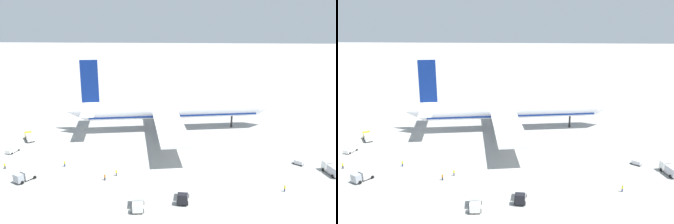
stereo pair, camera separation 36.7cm
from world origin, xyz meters
TOP-DOWN VIEW (x-y plane):
  - ground_plane at (0.00, 0.00)m, footprint 600.00×600.00m
  - airliner at (-1.28, -0.27)m, footprint 74.26×69.84m
  - service_truck_0 at (3.63, -50.75)m, footprint 2.92×5.64m
  - service_truck_1 at (-47.84, -13.46)m, footprint 4.88×5.96m
  - service_truck_2 at (-37.28, -42.01)m, footprint 5.03×6.08m
  - service_truck_3 at (-6.50, -54.31)m, footprint 3.08×5.60m
  - service_truck_4 at (43.72, -35.11)m, footprint 3.89×6.73m
  - service_van at (-49.02, -23.60)m, footprint 3.12×4.89m
  - baggage_cart_0 at (19.77, 42.19)m, footprint 2.33×3.38m
  - baggage_cart_1 at (36.52, -29.47)m, footprint 3.17×2.86m
  - ground_worker_0 at (28.46, -45.40)m, footprint 0.41×0.41m
  - ground_worker_2 at (-45.96, -35.42)m, footprint 0.54×0.54m
  - ground_worker_3 at (-29.78, -33.34)m, footprint 0.44×0.44m
  - ground_worker_4 at (-14.19, -38.52)m, footprint 0.48×0.48m
  - ground_worker_5 at (-16.74, -41.20)m, footprint 0.42×0.42m
  - traffic_cone_0 at (38.92, 38.00)m, footprint 0.36×0.36m
  - traffic_cone_1 at (-18.06, 40.86)m, footprint 0.36×0.36m
  - traffic_cone_2 at (-38.62, 24.78)m, footprint 0.36×0.36m

SIDE VIEW (x-z plane):
  - ground_plane at x=0.00m, z-range 0.00..0.00m
  - traffic_cone_0 at x=38.92m, z-range 0.00..0.55m
  - traffic_cone_1 at x=-18.06m, z-range 0.00..0.55m
  - traffic_cone_2 at x=-38.62m, z-range 0.00..0.55m
  - baggage_cart_0 at x=19.77m, z-range 0.07..1.25m
  - baggage_cart_1 at x=36.52m, z-range 0.07..1.46m
  - ground_worker_0 at x=28.46m, z-range 0.01..1.73m
  - ground_worker_2 at x=-45.96m, z-range 0.02..1.78m
  - ground_worker_5 at x=-16.74m, z-range 0.02..1.79m
  - ground_worker_3 at x=-29.78m, z-range 0.02..1.79m
  - ground_worker_4 at x=-14.19m, z-range 0.02..1.81m
  - service_van at x=-49.02m, z-range 0.05..2.02m
  - service_truck_1 at x=-47.84m, z-range 0.19..2.59m
  - service_truck_2 at x=-37.28m, z-range 0.18..2.75m
  - service_truck_4 at x=43.72m, z-range 0.11..2.96m
  - service_truck_0 at x=3.63m, z-range 0.13..2.94m
  - service_truck_3 at x=-6.50m, z-range 0.09..3.12m
  - airliner at x=-1.28m, z-range -5.35..20.50m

